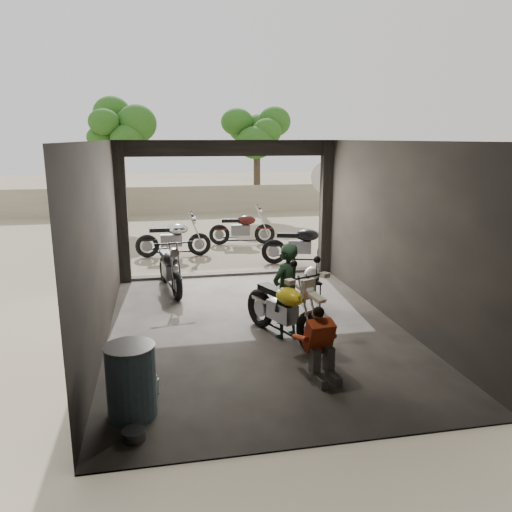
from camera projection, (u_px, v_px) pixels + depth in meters
name	position (u px, v px, depth m)	size (l,w,h in m)	color
ground	(256.00, 329.00, 8.70)	(80.00, 80.00, 0.00)	#7A6D56
garage	(250.00, 251.00, 8.93)	(7.00, 7.13, 3.20)	#2D2B28
boundary_wall	(195.00, 200.00, 21.93)	(18.00, 0.30, 1.20)	gray
tree_left	(117.00, 118.00, 19.15)	(2.20, 2.20, 5.60)	#382B1E
tree_right	(257.00, 130.00, 21.77)	(2.20, 2.20, 5.00)	#382B1E
main_bike	(284.00, 304.00, 8.09)	(0.76, 1.85, 1.23)	#EAE4C6
left_bike	(170.00, 265.00, 10.71)	(0.72, 1.75, 1.19)	black
outside_bike_a	(173.00, 235.00, 13.84)	(0.75, 1.81, 1.23)	black
outside_bike_b	(242.00, 225.00, 15.44)	(0.73, 1.78, 1.21)	#42120F
outside_bike_c	(302.00, 241.00, 12.97)	(0.76, 1.84, 1.24)	black
rider	(286.00, 291.00, 8.16)	(0.58, 0.38, 1.60)	black
mechanic	(322.00, 346.00, 6.78)	(0.49, 0.66, 0.96)	#C14019
stool	(311.00, 285.00, 9.80)	(0.36, 0.36, 0.51)	black
helmet	(312.00, 274.00, 9.78)	(0.30, 0.31, 0.28)	silver
oil_drum	(131.00, 382.00, 5.86)	(0.58, 0.58, 0.90)	#405B6C
sign_post	(327.00, 192.00, 13.24)	(0.90, 0.08, 2.69)	black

